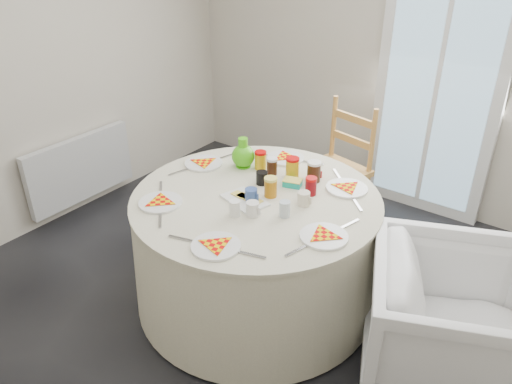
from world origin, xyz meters
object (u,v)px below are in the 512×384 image
Objects in this scene: table at (256,250)px; wooden_chair at (333,174)px; radiator at (81,169)px; armchair at (452,328)px; green_pitcher at (243,153)px.

table is 1.08m from wooden_chair.
radiator is 1.15× the size of armchair.
green_pitcher reaches higher than table.
armchair is 4.30× the size of green_pitcher.
radiator is 0.64× the size of table.
wooden_chair is 1.19× the size of armchair.
armchair is at bearing -0.68° from radiator.
wooden_chair is 5.12× the size of green_pitcher.
radiator is at bearing 172.23° from green_pitcher.
wooden_chair reaches higher than radiator.
armchair reaches higher than radiator.
radiator is at bearing -137.65° from wooden_chair.
armchair is (1.24, 0.03, 0.02)m from table.
green_pitcher is at bearing -95.58° from wooden_chair.
armchair is (1.27, -1.05, -0.08)m from wooden_chair.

